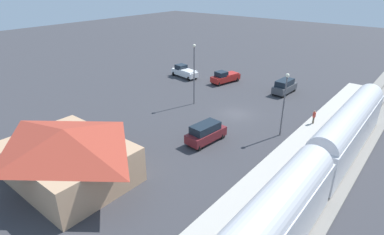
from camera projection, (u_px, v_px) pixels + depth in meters
ground_plane at (236, 114)px, 41.97m from camera, size 200.00×200.00×0.00m
railway_track at (347, 146)px, 33.92m from camera, size 4.80×70.00×0.30m
platform at (310, 135)px, 36.19m from camera, size 3.20×46.00×0.30m
passenger_train at (316, 168)px, 24.99m from camera, size 2.93×37.30×4.98m
station_building at (67, 154)px, 27.58m from camera, size 11.95×9.05×4.98m
pedestrian_on_platform at (314, 116)px, 38.21m from camera, size 0.36×0.36×1.71m
suv_charcoal at (285, 86)px, 49.01m from camera, size 2.19×4.99×2.22m
pickup_red at (225, 77)px, 54.01m from camera, size 3.15×5.71×2.14m
pickup_white at (184, 72)px, 57.07m from camera, size 5.66×3.19×2.14m
suv_maroon at (206, 133)px, 34.45m from camera, size 2.44×5.07×2.22m
light_pole_near_platform at (285, 97)px, 34.49m from camera, size 0.44×0.44×7.40m
light_pole_lot_center at (194, 68)px, 43.24m from camera, size 0.44×0.44×8.59m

